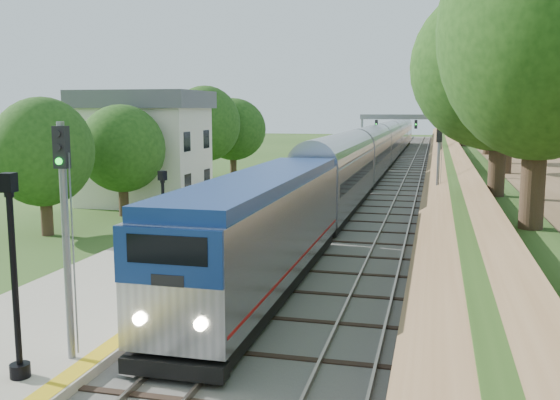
% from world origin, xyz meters
% --- Properties ---
extents(trackbed, '(9.50, 170.00, 0.28)m').
position_xyz_m(trackbed, '(2.00, 60.00, 0.07)').
color(trackbed, '#4C4944').
rests_on(trackbed, ground).
extents(platform, '(6.40, 68.00, 0.38)m').
position_xyz_m(platform, '(-5.20, 16.00, 0.19)').
color(platform, '#AEA68C').
rests_on(platform, ground).
extents(yellow_stripe, '(0.55, 68.00, 0.01)m').
position_xyz_m(yellow_stripe, '(-2.35, 16.00, 0.39)').
color(yellow_stripe, gold).
rests_on(yellow_stripe, platform).
extents(embankment, '(10.64, 170.00, 11.70)m').
position_xyz_m(embankment, '(10.35, 60.00, 1.95)').
color(embankment, brown).
rests_on(embankment, ground).
extents(station_building, '(8.60, 6.60, 8.00)m').
position_xyz_m(station_building, '(-14.00, 30.00, 4.09)').
color(station_building, white).
rests_on(station_building, ground).
extents(signal_gantry, '(8.40, 0.38, 6.20)m').
position_xyz_m(signal_gantry, '(2.47, 54.99, 4.82)').
color(signal_gantry, slate).
rests_on(signal_gantry, ground).
extents(trees_behind_platform, '(7.82, 53.32, 7.21)m').
position_xyz_m(trees_behind_platform, '(-11.17, 20.67, 4.53)').
color(trees_behind_platform, '#332316').
rests_on(trees_behind_platform, ground).
extents(train, '(2.79, 112.24, 4.11)m').
position_xyz_m(train, '(0.00, 57.85, 2.13)').
color(train, black).
rests_on(train, trackbed).
extents(lamppost_mid, '(0.49, 0.49, 4.91)m').
position_xyz_m(lamppost_mid, '(-3.44, 1.73, 2.57)').
color(lamppost_mid, black).
rests_on(lamppost_mid, platform).
extents(lamppost_far, '(0.40, 0.40, 4.05)m').
position_xyz_m(lamppost_far, '(-3.97, 11.17, 2.19)').
color(lamppost_far, black).
rests_on(lamppost_far, platform).
extents(signal_platform, '(0.35, 0.28, 6.05)m').
position_xyz_m(signal_platform, '(-2.90, 3.07, 4.10)').
color(signal_platform, slate).
rests_on(signal_platform, platform).
extents(signal_farside, '(0.32, 0.25, 5.79)m').
position_xyz_m(signal_farside, '(6.20, 25.85, 3.66)').
color(signal_farside, slate).
rests_on(signal_farside, ground).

